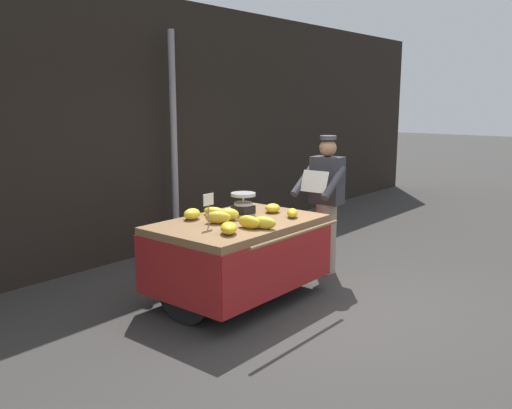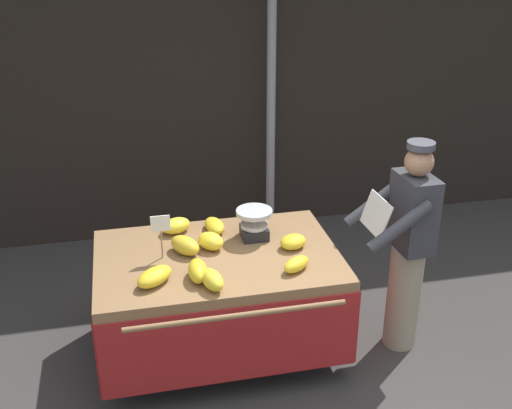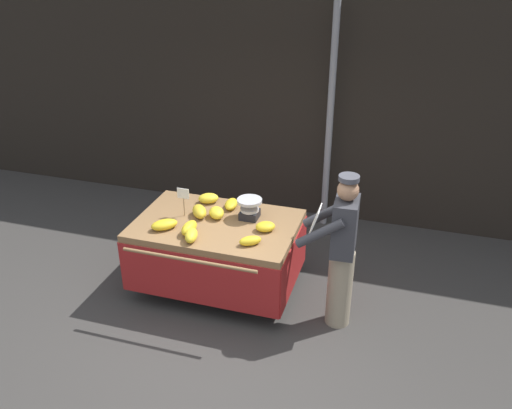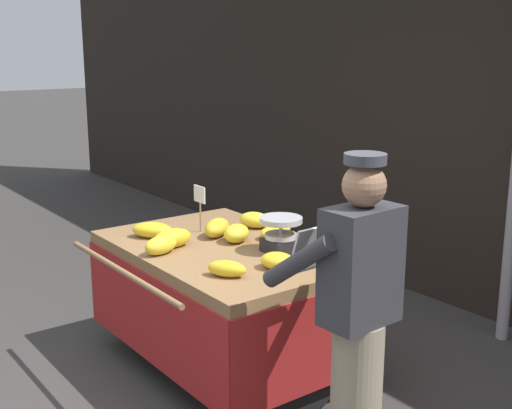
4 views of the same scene
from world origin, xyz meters
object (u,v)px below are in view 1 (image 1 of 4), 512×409
(banana_bunch_1, at_px, (249,222))
(street_pole, at_px, (174,145))
(price_sign, at_px, (208,203))
(banana_bunch_6, at_px, (273,208))
(banana_bunch_7, at_px, (192,214))
(banana_bunch_4, at_px, (214,211))
(banana_bunch_8, at_px, (229,214))
(banana_bunch_5, at_px, (218,217))
(banana_bunch_2, at_px, (229,228))
(banana_cart, at_px, (238,241))
(banana_bunch_0, at_px, (292,213))
(vendor_person, at_px, (326,204))
(banana_bunch_3, at_px, (264,223))
(weighing_scale, at_px, (243,203))

(banana_bunch_1, bearing_deg, street_pole, 64.71)
(price_sign, height_order, banana_bunch_1, price_sign)
(banana_bunch_6, bearing_deg, banana_bunch_7, 151.78)
(street_pole, bearing_deg, price_sign, -123.84)
(banana_bunch_4, bearing_deg, banana_bunch_7, 172.31)
(banana_bunch_1, height_order, banana_bunch_6, banana_bunch_1)
(banana_bunch_7, relative_size, banana_bunch_8, 1.08)
(banana_bunch_1, height_order, banana_bunch_8, banana_bunch_1)
(banana_bunch_5, bearing_deg, banana_bunch_2, -123.63)
(banana_cart, relative_size, price_sign, 5.32)
(banana_cart, height_order, banana_bunch_7, banana_bunch_7)
(banana_cart, distance_m, banana_bunch_0, 0.67)
(banana_bunch_4, height_order, banana_bunch_5, banana_bunch_5)
(street_pole, distance_m, banana_bunch_4, 1.88)
(vendor_person, bearing_deg, banana_bunch_3, -170.91)
(banana_bunch_4, distance_m, vendor_person, 1.50)
(street_pole, height_order, banana_bunch_3, street_pole)
(banana_bunch_5, distance_m, vendor_person, 1.67)
(banana_bunch_1, bearing_deg, banana_bunch_4, 71.94)
(banana_bunch_0, relative_size, banana_bunch_5, 0.88)
(banana_bunch_0, relative_size, vendor_person, 0.14)
(banana_bunch_5, distance_m, banana_bunch_6, 0.81)
(banana_bunch_0, height_order, banana_bunch_7, banana_bunch_7)
(street_pole, relative_size, banana_bunch_1, 11.45)
(banana_bunch_2, distance_m, vendor_person, 1.90)
(banana_bunch_2, relative_size, banana_bunch_3, 1.17)
(banana_bunch_8, bearing_deg, banana_bunch_6, -11.47)
(banana_bunch_0, relative_size, banana_bunch_1, 0.88)
(banana_bunch_4, bearing_deg, banana_bunch_0, -57.51)
(street_pole, distance_m, banana_bunch_6, 2.08)
(banana_bunch_0, height_order, banana_bunch_6, banana_bunch_6)
(banana_bunch_1, bearing_deg, price_sign, 121.26)
(banana_bunch_0, xyz_separation_m, banana_bunch_2, (-0.98, 0.04, 0.01))
(price_sign, height_order, banana_bunch_2, price_sign)
(banana_bunch_0, height_order, banana_bunch_1, banana_bunch_1)
(banana_cart, distance_m, weighing_scale, 0.51)
(street_pole, bearing_deg, banana_bunch_1, -115.29)
(street_pole, relative_size, banana_bunch_0, 13.02)
(banana_bunch_4, xyz_separation_m, banana_bunch_5, (-0.27, -0.31, 0.02))
(street_pole, bearing_deg, banana_bunch_7, -126.81)
(banana_bunch_0, distance_m, banana_bunch_3, 0.62)
(banana_bunch_2, bearing_deg, banana_bunch_8, 42.43)
(banana_bunch_7, bearing_deg, banana_bunch_1, -84.31)
(banana_bunch_3, bearing_deg, street_pole, 67.55)
(banana_bunch_2, bearing_deg, banana_bunch_7, 73.24)
(banana_cart, height_order, banana_bunch_4, banana_bunch_4)
(price_sign, height_order, banana_bunch_5, price_sign)
(banana_cart, relative_size, banana_bunch_4, 6.73)
(banana_bunch_0, bearing_deg, street_pole, 80.69)
(street_pole, relative_size, price_sign, 9.01)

